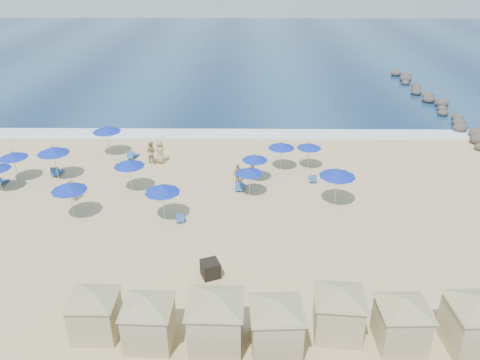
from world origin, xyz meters
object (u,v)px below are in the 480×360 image
Objects in this scene: beachgoer_0 at (72,190)px; beachgoer_2 at (238,174)px; umbrella_2 at (53,150)px; umbrella_5 at (129,163)px; umbrella_11 at (338,173)px; cabana_5 at (403,315)px; cabana_3 at (276,318)px; cabana_6 at (478,316)px; beachgoer_3 at (253,164)px; cabana_1 at (148,314)px; cabana_2 at (215,312)px; umbrella_9 at (281,145)px; rock_jetty at (433,101)px; umbrella_8 at (249,171)px; cabana_4 at (339,305)px; umbrella_10 at (309,146)px; umbrella_3 at (69,187)px; umbrella_4 at (107,129)px; beachgoer_4 at (160,152)px; umbrella_0 at (13,155)px; trash_bin at (210,269)px; umbrella_7 at (255,158)px; beachgoer_1 at (151,152)px; cabana_0 at (94,306)px; umbrella_6 at (162,189)px.

beachgoer_0 reaches higher than beachgoer_2.
umbrella_2 reaches higher than beachgoer_2.
umbrella_5 reaches higher than beachgoer_2.
umbrella_2 is at bearing 169.42° from umbrella_11.
umbrella_2 is (-20.35, 15.78, 0.77)m from cabana_5.
umbrella_2 is (-15.07, 16.06, 0.69)m from cabana_3.
cabana_3 is at bearing -179.23° from cabana_6.
cabana_1 is at bearing 150.34° from beachgoer_3.
umbrella_9 is (3.95, 17.70, 0.28)m from cabana_2.
umbrella_8 is at bearing -133.55° from rock_jetty.
umbrella_9 is at bearing 94.40° from cabana_4.
umbrella_10 is 6.14m from beachgoer_2.
cabana_3 is at bearing -110.50° from umbrella_11.
umbrella_4 reaches higher than umbrella_3.
beachgoer_4 is (4.10, 8.51, -1.25)m from umbrella_3.
umbrella_0 is at bearing 138.60° from cabana_3.
cabana_3 is at bearing -78.84° from trash_bin.
umbrella_2 is 1.24× the size of umbrella_7.
cabana_2 reaches higher than umbrella_3.
cabana_6 is 2.59× the size of beachgoer_1.
cabana_3 is at bearing -4.22° from cabana_2.
beachgoer_2 is at bearing -169.54° from beachgoer_4.
umbrella_3 is 1.17× the size of umbrella_8.
umbrella_5 reaches higher than beachgoer_3.
cabana_2 reaches higher than cabana_3.
rock_jetty is at bearing 43.82° from umbrella_7.
cabana_0 is 1.63× the size of umbrella_3.
cabana_4 is (5.82, -3.91, 1.12)m from trash_bin.
umbrella_11 is at bearing 22.92° from trash_bin.
umbrella_4 reaches higher than umbrella_10.
cabana_5 is 17.76m from beachgoer_3.
rock_jetty is 43.37m from cabana_0.
umbrella_11 is at bearing -12.54° from umbrella_8.
umbrella_7 is (-5.88, 15.60, 0.33)m from cabana_5.
cabana_4 is 5.58m from cabana_6.
umbrella_0 is at bearing 170.01° from umbrella_5.
umbrella_11 reaches higher than beachgoer_2.
cabana_5 is 1.69× the size of umbrella_6.
cabana_1 reaches higher than umbrella_8.
cabana_0 reaches higher than beachgoer_4.
umbrella_3 is at bearing 156.95° from beachgoer_2.
beachgoer_1 is (-0.91, 18.26, -0.57)m from cabana_0.
cabana_2 reaches higher than umbrella_0.
umbrella_2 is (-11.99, 11.30, 1.84)m from trash_bin.
beachgoer_3 is (17.17, 1.19, -1.19)m from umbrella_0.
cabana_2 is 2.56× the size of beachgoer_4.
beachgoer_0 reaches higher than rock_jetty.
trash_bin is at bearing -103.13° from umbrella_8.
cabana_2 is 7.80m from cabana_5.
umbrella_10 is (4.55, 4.52, 0.01)m from umbrella_8.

